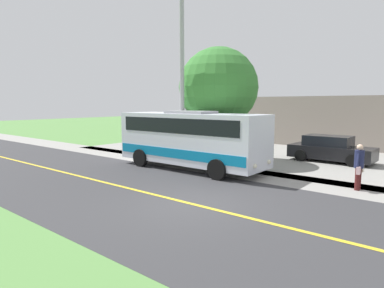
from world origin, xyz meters
The scene contains 11 objects.
ground_plane centered at (0.00, 0.00, 0.00)m, with size 120.00×120.00×0.00m, color #548442.
road_surface centered at (0.00, 0.00, 0.00)m, with size 8.00×100.00×0.01m, color #333335.
sidewalk centered at (-5.20, 0.00, 0.00)m, with size 2.40×100.00×0.01m, color gray.
parking_lot_surface centered at (-12.40, 3.00, 0.00)m, with size 14.00×36.00×0.01m, color gray.
road_centre_line centered at (0.00, 0.00, 0.01)m, with size 0.16×100.00×0.00m, color gold.
shuttle_bus_front centered at (-4.46, -3.61, 1.58)m, with size 2.57×7.84×2.87m.
pedestrian_with_bags centered at (-5.31, 3.81, 0.93)m, with size 0.72×0.34×1.73m.
street_light_pole centered at (-4.89, -4.62, 4.73)m, with size 1.97×0.24×8.63m.
parked_car_near centered at (-10.94, 1.16, 0.69)m, with size 2.13×4.46×1.45m.
tree_curbside centered at (-7.40, -4.00, 4.12)m, with size 4.43×4.43×6.35m.
commercial_building centered at (-21.40, -0.91, 1.88)m, with size 10.00×16.71×3.77m, color gray.
Camera 1 is at (7.96, 6.52, 3.23)m, focal length 30.63 mm.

